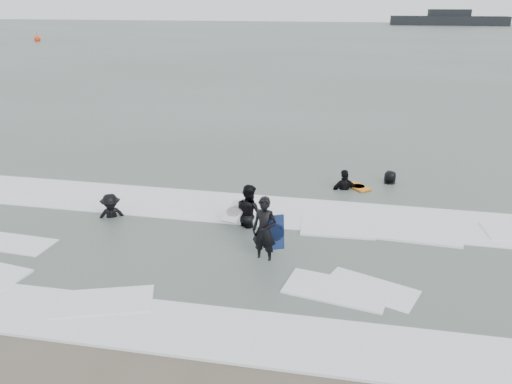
% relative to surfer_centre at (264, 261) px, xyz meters
% --- Properties ---
extents(ground, '(320.00, 320.00, 0.00)m').
position_rel_surfer_centre_xyz_m(ground, '(-0.70, -2.71, 0.00)').
color(ground, brown).
rests_on(ground, ground).
extents(sea, '(320.00, 320.00, 0.00)m').
position_rel_surfer_centre_xyz_m(sea, '(-0.70, 77.29, 0.06)').
color(sea, '#47544C').
rests_on(sea, ground).
extents(surfer_centre, '(0.77, 0.59, 1.89)m').
position_rel_surfer_centre_xyz_m(surfer_centre, '(0.00, 0.00, 0.00)').
color(surfer_centre, black).
rests_on(surfer_centre, ground).
extents(surfer_wading, '(1.19, 1.15, 1.93)m').
position_rel_surfer_centre_xyz_m(surfer_wading, '(-0.89, 2.13, 0.00)').
color(surfer_wading, black).
rests_on(surfer_wading, ground).
extents(surfer_breaker, '(1.28, 1.09, 1.72)m').
position_rel_surfer_centre_xyz_m(surfer_breaker, '(-5.36, 1.73, 0.00)').
color(surfer_breaker, black).
rests_on(surfer_breaker, ground).
extents(surfer_right_near, '(1.23, 0.88, 1.94)m').
position_rel_surfer_centre_xyz_m(surfer_right_near, '(1.91, 5.95, 0.00)').
color(surfer_right_near, black).
rests_on(surfer_right_near, ground).
extents(surfer_right_far, '(1.00, 0.91, 1.71)m').
position_rel_surfer_centre_xyz_m(surfer_right_far, '(3.59, 6.90, 0.00)').
color(surfer_right_far, black).
rests_on(surfer_right_far, ground).
extents(surf_foam, '(30.03, 9.06, 0.09)m').
position_rel_surfer_centre_xyz_m(surf_foam, '(-0.70, 0.99, 0.04)').
color(surf_foam, white).
rests_on(surf_foam, ground).
extents(bodyboards, '(4.55, 6.74, 1.25)m').
position_rel_surfer_centre_xyz_m(bodyboards, '(0.47, 2.74, 0.50)').
color(bodyboards, '#0E1C42').
rests_on(bodyboards, ground).
extents(buoy, '(1.00, 1.00, 1.65)m').
position_rel_surfer_centre_xyz_m(buoy, '(-51.96, 66.92, 0.42)').
color(buoy, red).
rests_on(buoy, ground).
extents(vessel_horizon, '(30.84, 5.51, 4.19)m').
position_rel_surfer_centre_xyz_m(vessel_horizon, '(24.62, 140.76, 1.55)').
color(vessel_horizon, black).
rests_on(vessel_horizon, ground).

